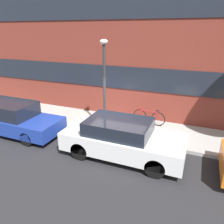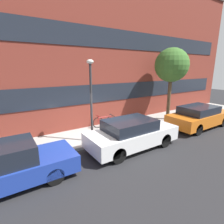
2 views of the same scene
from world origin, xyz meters
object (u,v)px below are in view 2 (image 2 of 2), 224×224
at_px(bicycle, 105,121).
at_px(street_tree, 172,66).
at_px(parked_car_white, 132,134).
at_px(lamp_post, 91,91).
at_px(parked_car_orange, 199,116).

relative_size(bicycle, street_tree, 0.33).
relative_size(parked_car_white, bicycle, 2.76).
xyz_separation_m(street_tree, lamp_post, (-6.15, -0.51, -1.20)).
bearing_deg(street_tree, lamp_post, -175.27).
bearing_deg(lamp_post, street_tree, 4.73).
xyz_separation_m(parked_car_orange, bicycle, (-5.14, 2.90, -0.18)).
height_order(parked_car_white, bicycle, parked_car_white).
bearing_deg(bicycle, parked_car_orange, 155.82).
bearing_deg(parked_car_orange, parked_car_white, 180.00).
bearing_deg(lamp_post, parked_car_orange, -11.97).
height_order(bicycle, street_tree, street_tree).
xyz_separation_m(parked_car_white, street_tree, (4.83, 1.94, 3.08)).
distance_m(bicycle, street_tree, 5.68).
height_order(bicycle, lamp_post, lamp_post).
height_order(parked_car_orange, lamp_post, lamp_post).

